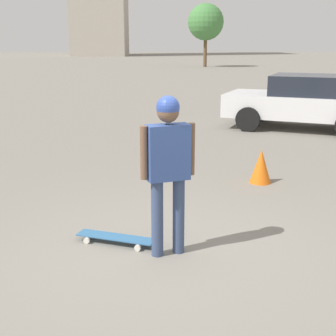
{
  "coord_description": "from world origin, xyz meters",
  "views": [
    {
      "loc": [
        -0.15,
        -4.88,
        2.33
      ],
      "look_at": [
        0.0,
        0.0,
        1.01
      ],
      "focal_mm": 50.0,
      "sensor_mm": 36.0,
      "label": 1
    }
  ],
  "objects_px": {
    "traffic_cone": "(261,166)",
    "skateboard": "(116,238)",
    "car_parked_near": "(303,101)",
    "person": "(168,159)"
  },
  "relations": [
    {
      "from": "person",
      "to": "traffic_cone",
      "type": "xyz_separation_m",
      "value": [
        1.66,
        2.72,
        -0.82
      ]
    },
    {
      "from": "skateboard",
      "to": "traffic_cone",
      "type": "distance_m",
      "value": 3.34
    },
    {
      "from": "traffic_cone",
      "to": "car_parked_near",
      "type": "bearing_deg",
      "value": 65.9
    },
    {
      "from": "person",
      "to": "traffic_cone",
      "type": "distance_m",
      "value": 3.29
    },
    {
      "from": "person",
      "to": "traffic_cone",
      "type": "bearing_deg",
      "value": 40.62
    },
    {
      "from": "traffic_cone",
      "to": "skateboard",
      "type": "bearing_deg",
      "value": -133.09
    },
    {
      "from": "car_parked_near",
      "to": "traffic_cone",
      "type": "relative_size",
      "value": 7.77
    },
    {
      "from": "person",
      "to": "skateboard",
      "type": "height_order",
      "value": "person"
    },
    {
      "from": "skateboard",
      "to": "car_parked_near",
      "type": "distance_m",
      "value": 8.82
    },
    {
      "from": "person",
      "to": "traffic_cone",
      "type": "relative_size",
      "value": 3.1
    }
  ]
}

